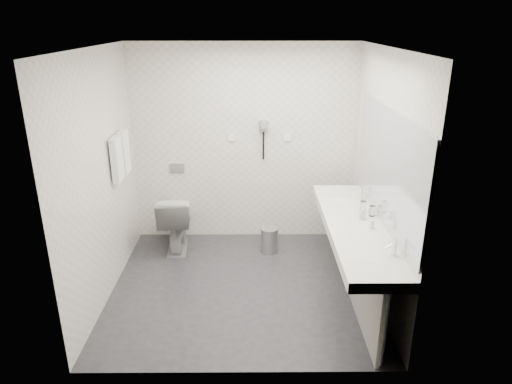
{
  "coord_description": "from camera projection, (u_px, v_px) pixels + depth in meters",
  "views": [
    {
      "loc": [
        0.12,
        -4.34,
        2.75
      ],
      "look_at": [
        0.15,
        0.15,
        1.05
      ],
      "focal_mm": 32.31,
      "sensor_mm": 36.0,
      "label": 1
    }
  ],
  "objects": [
    {
      "name": "faucet_far",
      "position": [
        361.0,
        193.0,
        5.13
      ],
      "size": [
        0.04,
        0.04,
        0.15
      ],
      "primitive_type": "cylinder",
      "color": "silver",
      "rests_on": "vanity_counter"
    },
    {
      "name": "bin_lid",
      "position": [
        269.0,
        229.0,
        5.68
      ],
      "size": [
        0.22,
        0.22,
        0.02
      ],
      "primitive_type": "cylinder",
      "color": "#B2B5BA",
      "rests_on": "pedal_bin"
    },
    {
      "name": "towel_near",
      "position": [
        117.0,
        159.0,
        4.93
      ],
      "size": [
        0.07,
        0.24,
        0.48
      ],
      "primitive_type": "cube",
      "color": "white",
      "rests_on": "towel_rail"
    },
    {
      "name": "switch_plate_a",
      "position": [
        231.0,
        138.0,
        5.76
      ],
      "size": [
        0.09,
        0.02,
        0.09
      ],
      "primitive_type": "cube",
      "color": "white",
      "rests_on": "wall_back"
    },
    {
      "name": "soap_bottle_c",
      "position": [
        372.0,
        224.0,
        4.41
      ],
      "size": [
        0.04,
        0.04,
        0.1
      ],
      "primitive_type": "imported",
      "rotation": [
        0.0,
        0.0,
        -0.03
      ],
      "color": "white",
      "rests_on": "vanity_counter"
    },
    {
      "name": "basin_near",
      "position": [
        370.0,
        256.0,
        3.95
      ],
      "size": [
        0.4,
        0.31,
        0.05
      ],
      "primitive_type": "ellipsoid",
      "color": "white",
      "rests_on": "vanity_counter"
    },
    {
      "name": "vanity_post_near",
      "position": [
        384.0,
        330.0,
        3.74
      ],
      "size": [
        0.06,
        0.06,
        0.75
      ],
      "primitive_type": "cylinder",
      "color": "silver",
      "rests_on": "floor"
    },
    {
      "name": "towel_rail",
      "position": [
        118.0,
        136.0,
        4.99
      ],
      "size": [
        0.02,
        0.62,
        0.02
      ],
      "primitive_type": "cylinder",
      "rotation": [
        1.57,
        0.0,
        0.0
      ],
      "color": "silver",
      "rests_on": "wall_left"
    },
    {
      "name": "pedal_bin",
      "position": [
        269.0,
        240.0,
        5.74
      ],
      "size": [
        0.27,
        0.27,
        0.31
      ],
      "primitive_type": "cylinder",
      "rotation": [
        0.0,
        0.0,
        0.25
      ],
      "color": "#B2B5BA",
      "rests_on": "floor"
    },
    {
      "name": "glass_right",
      "position": [
        363.0,
        207.0,
        4.79
      ],
      "size": [
        0.08,
        0.08,
        0.12
      ],
      "primitive_type": "cylinder",
      "rotation": [
        0.0,
        0.0,
        -0.16
      ],
      "color": "silver",
      "rests_on": "vanity_counter"
    },
    {
      "name": "dryer_cradle",
      "position": [
        264.0,
        126.0,
        5.69
      ],
      "size": [
        0.1,
        0.04,
        0.14
      ],
      "primitive_type": "cube",
      "color": "gray",
      "rests_on": "wall_back"
    },
    {
      "name": "faucet_near",
      "position": [
        394.0,
        247.0,
        3.91
      ],
      "size": [
        0.04,
        0.04,
        0.15
      ],
      "primitive_type": "cylinder",
      "color": "silver",
      "rests_on": "vanity_counter"
    },
    {
      "name": "wall_back",
      "position": [
        244.0,
        145.0,
        5.8
      ],
      "size": [
        2.8,
        0.0,
        2.8
      ],
      "primitive_type": "plane",
      "rotation": [
        1.57,
        0.0,
        0.0
      ],
      "color": "silver",
      "rests_on": "floor"
    },
    {
      "name": "soap_bottle_a",
      "position": [
        363.0,
        214.0,
        4.62
      ],
      "size": [
        0.05,
        0.05,
        0.12
      ],
      "primitive_type": "imported",
      "rotation": [
        0.0,
        0.0,
        -0.02
      ],
      "color": "white",
      "rests_on": "vanity_counter"
    },
    {
      "name": "dryer_barrel",
      "position": [
        264.0,
        125.0,
        5.61
      ],
      "size": [
        0.08,
        0.14,
        0.08
      ],
      "primitive_type": "cylinder",
      "rotation": [
        1.57,
        0.0,
        0.0
      ],
      "color": "gray",
      "rests_on": "dryer_cradle"
    },
    {
      "name": "mirror",
      "position": [
        387.0,
        165.0,
        4.34
      ],
      "size": [
        0.02,
        2.2,
        1.05
      ],
      "primitive_type": "cube",
      "color": "#B2BCC6",
      "rests_on": "wall_right"
    },
    {
      "name": "towel_far",
      "position": [
        124.0,
        152.0,
        5.2
      ],
      "size": [
        0.07,
        0.24,
        0.48
      ],
      "primitive_type": "cube",
      "color": "white",
      "rests_on": "towel_rail"
    },
    {
      "name": "wall_front",
      "position": [
        237.0,
        236.0,
        3.37
      ],
      "size": [
        2.8,
        0.0,
        2.8
      ],
      "primitive_type": "plane",
      "rotation": [
        -1.57,
        0.0,
        0.0
      ],
      "color": "silver",
      "rests_on": "floor"
    },
    {
      "name": "wall_left",
      "position": [
        101.0,
        179.0,
        4.58
      ],
      "size": [
        0.0,
        2.6,
        2.6
      ],
      "primitive_type": "plane",
      "rotation": [
        1.57,
        0.0,
        1.57
      ],
      "color": "silver",
      "rests_on": "floor"
    },
    {
      "name": "dryer_cord",
      "position": [
        263.0,
        146.0,
        5.76
      ],
      "size": [
        0.02,
        0.02,
        0.35
      ],
      "primitive_type": "cylinder",
      "color": "black",
      "rests_on": "dryer_cradle"
    },
    {
      "name": "glass_left",
      "position": [
        372.0,
        211.0,
        4.7
      ],
      "size": [
        0.08,
        0.08,
        0.11
      ],
      "primitive_type": "cylinder",
      "rotation": [
        0.0,
        0.0,
        -0.31
      ],
      "color": "silver",
      "rests_on": "vanity_counter"
    },
    {
      "name": "vanity_counter",
      "position": [
        354.0,
        228.0,
        4.57
      ],
      "size": [
        0.55,
        2.2,
        0.1
      ],
      "primitive_type": "cube",
      "color": "white",
      "rests_on": "floor"
    },
    {
      "name": "switch_plate_b",
      "position": [
        287.0,
        137.0,
        5.76
      ],
      "size": [
        0.09,
        0.02,
        0.09
      ],
      "primitive_type": "cube",
      "color": "white",
      "rests_on": "wall_back"
    },
    {
      "name": "basin_far",
      "position": [
        343.0,
        200.0,
        5.16
      ],
      "size": [
        0.4,
        0.31,
        0.05
      ],
      "primitive_type": "ellipsoid",
      "color": "white",
      "rests_on": "vanity_counter"
    },
    {
      "name": "vanity_panel",
      "position": [
        354.0,
        265.0,
        4.72
      ],
      "size": [
        0.03,
        2.15,
        0.75
      ],
      "primitive_type": "cube",
      "color": "gray",
      "rests_on": "floor"
    },
    {
      "name": "wall_right",
      "position": [
        381.0,
        178.0,
        4.6
      ],
      "size": [
        0.0,
        2.6,
        2.6
      ],
      "primitive_type": "plane",
      "rotation": [
        1.57,
        0.0,
        -1.57
      ],
      "color": "silver",
      "rests_on": "floor"
    },
    {
      "name": "flush_plate",
      "position": [
        177.0,
        168.0,
        5.89
      ],
      "size": [
        0.18,
        0.02,
        0.12
      ],
      "primitive_type": "cube",
      "color": "#B2B5BA",
      "rests_on": "wall_back"
    },
    {
      "name": "vanity_post_far",
      "position": [
        339.0,
        223.0,
        5.69
      ],
      "size": [
        0.06,
        0.06,
        0.75
      ],
      "primitive_type": "cylinder",
      "color": "silver",
      "rests_on": "floor"
    },
    {
      "name": "ceiling",
      "position": [
        239.0,
        48.0,
        4.14
      ],
      "size": [
        2.8,
        2.8,
        0.0
      ],
      "primitive_type": "plane",
      "rotation": [
        3.14,
        0.0,
        0.0
      ],
      "color": "white",
      "rests_on": "wall_back"
    },
    {
      "name": "floor",
      "position": [
        242.0,
        287.0,
        5.03
      ],
      "size": [
        2.8,
        2.8,
        0.0
      ],
      "primitive_type": "plane",
      "color": "#2B2A2F",
      "rests_on": "ground"
    },
    {
      "name": "toilet",
      "position": [
        175.0,
        221.0,
        5.76
      ],
      "size": [
        0.46,
        0.75,
        0.73
      ],
      "primitive_type": "imported",
      "rotation": [
        0.0,
        0.0,
        3.22
      ],
      "color": "white",
      "rests_on": "floor"
    }
  ]
}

